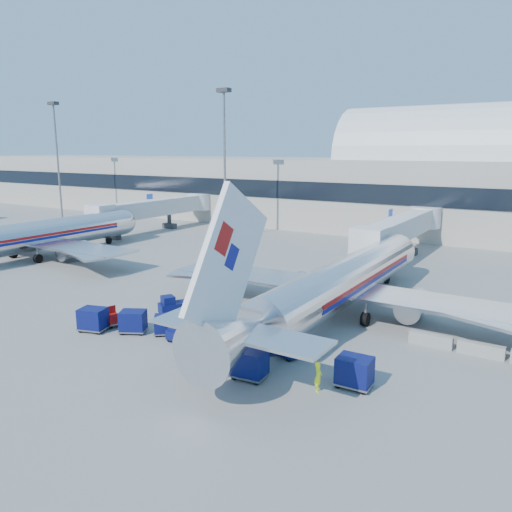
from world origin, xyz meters
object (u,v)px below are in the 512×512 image
Objects in this scene: barrier_near at (431,340)px; cart_train_b at (133,321)px; jetbridge_mid at (160,207)px; barrier_mid at (481,350)px; ramp_worker at (318,376)px; jetbridge_near at (404,227)px; mast_west at (224,142)px; airliner_main at (341,283)px; cart_solo_near at (250,363)px; tug_right at (283,346)px; tug_left at (173,306)px; mast_far_west at (56,144)px; cart_train_a at (166,324)px; tug_lead at (180,334)px; cart_open_red at (113,319)px; cart_solo_far at (355,371)px; airliner_mid at (31,236)px; cart_train_c at (93,319)px.

cart_train_b is at bearing -154.65° from barrier_near.
barrier_near is (52.40, -28.81, -3.48)m from jetbridge_mid.
barrier_near is at bearing -3.08° from cart_train_b.
ramp_worker reaches higher than barrier_mid.
jetbridge_near is 29.67m from mast_west.
cart_solo_near is at bearing -90.32° from airliner_main.
mast_west is 43.83m from cart_train_b.
tug_right is (-8.02, -7.08, 0.21)m from barrier_near.
jetbridge_mid is 46.42m from tug_left.
mast_far_west is at bearing 161.00° from barrier_mid.
jetbridge_mid is 12.80× the size of cart_train_a.
mast_west is 7.97× the size of tug_left.
mast_far_west is 12.69× the size of ramp_worker.
cart_train_b is at bearing -49.53° from jetbridge_mid.
ramp_worker reaches higher than cart_train_a.
tug_right is 12.43m from tug_left.
barrier_mid is (81.30, -28.00, -14.34)m from mast_far_west.
airliner_main is 17.35× the size of cart_train_a.
tug_left is at bearing -45.90° from jetbridge_mid.
cart_open_red is at bearing -175.22° from tug_lead.
barrier_near is 19.36m from cart_train_a.
cart_solo_far is 2.25m from ramp_worker.
barrier_mid is 1.17× the size of cart_open_red.
airliner_mid is (-42.00, 0.00, 0.00)m from airliner_main.
tug_right reaches higher than tug_lead.
barrier_mid is 1.40× the size of cart_solo_far.
jetbridge_near is at bearing 1.68° from mast_west.
cart_solo_far is 1.20× the size of ramp_worker.
jetbridge_near reaches higher than barrier_mid.
mast_west is (14.40, -0.81, 10.86)m from jetbridge_mid.
cart_open_red is (29.89, -37.75, -3.50)m from jetbridge_mid.
cart_open_red is at bearing 67.69° from cart_train_c.
mast_far_west is at bearing 118.85° from cart_train_b.
tug_lead is at bearing -45.66° from jetbridge_mid.
cart_train_c is at bearing -161.06° from tug_lead.
tug_left is (17.83, -32.45, -14.04)m from mast_west.
cart_train_c is at bearing -68.44° from mast_west.
mast_west is 7.53× the size of barrier_mid.
airliner_mid is 50.12m from barrier_near.
cart_solo_near is (29.92, -39.16, -13.83)m from mast_west.
jetbridge_mid reaches higher than cart_train_a.
tug_lead is 2.08m from cart_train_a.
airliner_main is at bearing 162.61° from barrier_near.
mast_far_west is 10.52× the size of cart_train_a.
jetbridge_near is 12.86× the size of cart_solo_far.
barrier_near is 1.25× the size of cart_train_c.
airliner_mid reaches higher than cart_solo_far.
tug_left is at bearing 53.13° from ramp_worker.
cart_solo_far is 0.83× the size of cart_open_red.
airliner_main and airliner_mid have the same top height.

